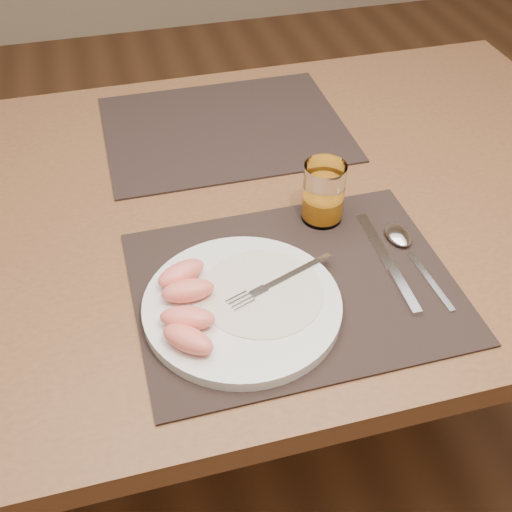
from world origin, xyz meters
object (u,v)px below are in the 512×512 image
at_px(plate, 242,306).
at_px(juice_glass, 323,195).
at_px(spoon, 402,241).
at_px(placemat_far, 225,128).
at_px(knife, 392,269).
at_px(placemat_near, 294,286).
at_px(fork, 273,285).
at_px(table, 248,236).

xyz_separation_m(plate, juice_glass, (0.17, 0.16, 0.04)).
bearing_deg(juice_glass, spoon, -43.93).
xyz_separation_m(placemat_far, knife, (0.15, -0.45, 0.00)).
height_order(plate, juice_glass, juice_glass).
bearing_deg(placemat_near, plate, -161.97).
height_order(fork, juice_glass, juice_glass).
relative_size(table, knife, 6.35).
height_order(plate, knife, plate).
height_order(placemat_near, spoon, spoon).
xyz_separation_m(placemat_far, plate, (-0.08, -0.47, 0.01)).
distance_m(placemat_near, placemat_far, 0.44).
relative_size(table, fork, 8.27).
height_order(placemat_far, knife, knife).
xyz_separation_m(table, plate, (-0.07, -0.25, 0.10)).
bearing_deg(placemat_far, juice_glass, -73.88).
bearing_deg(table, spoon, -42.16).
xyz_separation_m(placemat_near, juice_glass, (0.09, 0.13, 0.05)).
bearing_deg(spoon, knife, -128.01).
bearing_deg(knife, fork, -179.90).
height_order(spoon, juice_glass, juice_glass).
distance_m(knife, juice_glass, 0.16).
bearing_deg(plate, knife, 4.78).
distance_m(plate, knife, 0.23).
height_order(table, plate, plate).
bearing_deg(spoon, fork, -167.23).
xyz_separation_m(table, fork, (-0.02, -0.23, 0.11)).
distance_m(plate, spoon, 0.28).
bearing_deg(knife, placemat_near, 176.92).
bearing_deg(spoon, juice_glass, 136.07).
bearing_deg(table, juice_glass, -40.36).
bearing_deg(spoon, placemat_far, 114.90).
relative_size(table, juice_glass, 14.18).
height_order(table, juice_glass, juice_glass).
distance_m(placemat_far, fork, 0.45).
bearing_deg(table, placemat_near, -86.77).
bearing_deg(placemat_far, placemat_near, -89.97).
xyz_separation_m(spoon, juice_glass, (-0.10, 0.09, 0.04)).
xyz_separation_m(plate, spoon, (0.27, 0.07, -0.00)).
relative_size(placemat_far, plate, 1.67).
bearing_deg(juice_glass, knife, -67.81).
relative_size(placemat_far, juice_glass, 4.56).
relative_size(fork, knife, 0.77).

